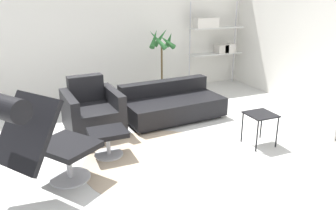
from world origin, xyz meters
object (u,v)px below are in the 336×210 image
(side_table, at_px, (260,118))
(shelf_unit, at_px, (215,37))
(couch_low, at_px, (172,105))
(potted_plant, at_px, (162,64))
(lounge_chair, at_px, (34,131))
(ottoman, at_px, (108,137))
(armchair_red, at_px, (92,112))

(side_table, bearing_deg, shelf_unit, 71.05)
(couch_low, xyz_separation_m, potted_plant, (0.28, 1.11, 0.45))
(side_table, xyz_separation_m, shelf_unit, (0.96, 2.81, 0.68))
(lounge_chair, distance_m, couch_low, 2.61)
(ottoman, xyz_separation_m, shelf_unit, (2.90, 2.32, 0.82))
(potted_plant, height_order, shelf_unit, shelf_unit)
(lounge_chair, distance_m, shelf_unit, 4.73)
(ottoman, bearing_deg, couch_low, 35.63)
(armchair_red, xyz_separation_m, side_table, (1.96, -1.34, 0.09))
(potted_plant, bearing_deg, ottoman, -127.55)
(lounge_chair, bearing_deg, shelf_unit, 92.54)
(lounge_chair, bearing_deg, armchair_red, 115.73)
(shelf_unit, bearing_deg, ottoman, -141.26)
(couch_low, relative_size, side_table, 3.70)
(ottoman, bearing_deg, shelf_unit, 38.74)
(side_table, height_order, potted_plant, potted_plant)
(lounge_chair, relative_size, shelf_unit, 0.64)
(potted_plant, bearing_deg, couch_low, -104.24)
(couch_low, distance_m, potted_plant, 1.23)
(lounge_chair, distance_m, side_table, 2.77)
(ottoman, xyz_separation_m, armchair_red, (-0.03, 0.86, 0.04))
(ottoman, bearing_deg, armchair_red, 91.76)
(armchair_red, bearing_deg, ottoman, 87.78)
(side_table, xyz_separation_m, potted_plant, (-0.38, 2.50, 0.28))
(ottoman, relative_size, side_table, 1.04)
(shelf_unit, bearing_deg, lounge_chair, -141.95)
(couch_low, bearing_deg, armchair_red, -2.33)
(side_table, distance_m, shelf_unit, 3.05)
(lounge_chair, xyz_separation_m, side_table, (2.75, 0.10, -0.32))
(ottoman, relative_size, couch_low, 0.28)
(couch_low, xyz_separation_m, shelf_unit, (1.63, 1.41, 0.85))
(lounge_chair, bearing_deg, potted_plant, 102.16)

